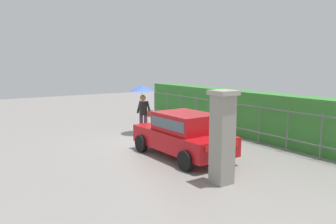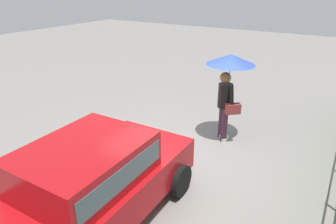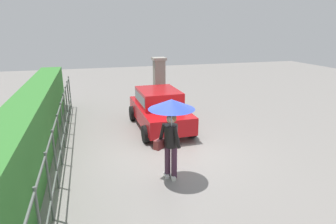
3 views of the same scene
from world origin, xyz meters
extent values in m
plane|color=gray|center=(0.00, 0.00, 0.00)|extent=(40.00, 40.00, 0.00)
cube|color=#B71116|center=(2.33, -0.14, 0.58)|extent=(3.73, 1.72, 0.60)
cube|color=#B71116|center=(2.48, -0.14, 1.18)|extent=(1.93, 1.48, 0.60)
cube|color=#4C5B66|center=(2.48, -0.14, 1.20)|extent=(1.78, 1.50, 0.33)
cylinder|color=black|center=(1.10, -1.01, 0.30)|extent=(0.60, 0.19, 0.60)
cylinder|color=black|center=(1.06, 0.67, 0.30)|extent=(0.60, 0.19, 0.60)
cylinder|color=black|center=(3.60, -0.95, 0.30)|extent=(0.60, 0.19, 0.60)
cylinder|color=black|center=(3.56, 0.73, 0.30)|extent=(0.60, 0.19, 0.60)
cube|color=red|center=(4.20, -0.65, 0.73)|extent=(0.06, 0.20, 0.16)
cube|color=red|center=(4.17, 0.45, 0.73)|extent=(0.06, 0.20, 0.16)
cylinder|color=#47283D|center=(-1.46, 0.43, 0.43)|extent=(0.15, 0.15, 0.86)
cylinder|color=#47283D|center=(-1.31, 0.56, 0.43)|extent=(0.15, 0.15, 0.86)
cube|color=white|center=(-1.50, 0.48, 0.04)|extent=(0.26, 0.10, 0.08)
cube|color=white|center=(-1.35, 0.61, 0.04)|extent=(0.26, 0.10, 0.08)
cylinder|color=black|center=(-1.39, 0.50, 1.15)|extent=(0.34, 0.34, 0.58)
sphere|color=#DBAD89|center=(-1.39, 0.50, 1.58)|extent=(0.22, 0.22, 0.22)
sphere|color=olive|center=(-1.37, 0.48, 1.60)|extent=(0.25, 0.25, 0.25)
cylinder|color=black|center=(-1.61, 0.41, 1.18)|extent=(0.23, 0.22, 0.56)
cylinder|color=black|center=(-1.28, 0.70, 1.18)|extent=(0.23, 0.22, 0.56)
cylinder|color=#B2B2B7|center=(-1.51, 0.52, 1.50)|extent=(0.02, 0.02, 0.77)
cone|color=blue|center=(-1.51, 0.52, 2.00)|extent=(1.13, 1.13, 0.24)
cube|color=maroon|center=(-1.27, 0.76, 0.91)|extent=(0.35, 0.36, 0.24)
cube|color=gray|center=(4.91, -0.77, 1.15)|extent=(0.48, 0.48, 2.30)
cube|color=#9E998E|center=(4.91, -0.77, 2.36)|extent=(0.60, 0.60, 0.12)
cylinder|color=#59605B|center=(-4.95, 3.28, 0.75)|extent=(0.05, 0.05, 1.50)
cylinder|color=#59605B|center=(-3.69, 3.28, 0.75)|extent=(0.05, 0.05, 1.50)
cylinder|color=#59605B|center=(-2.43, 3.28, 0.75)|extent=(0.05, 0.05, 1.50)
cylinder|color=#59605B|center=(-1.16, 3.28, 0.75)|extent=(0.05, 0.05, 1.50)
cylinder|color=#59605B|center=(0.10, 3.28, 0.75)|extent=(0.05, 0.05, 1.50)
cylinder|color=#59605B|center=(1.36, 3.28, 0.75)|extent=(0.05, 0.05, 1.50)
cylinder|color=#59605B|center=(2.62, 3.28, 0.75)|extent=(0.05, 0.05, 1.50)
cylinder|color=#59605B|center=(3.89, 3.28, 0.75)|extent=(0.05, 0.05, 1.50)
cylinder|color=#59605B|center=(5.15, 3.28, 0.75)|extent=(0.05, 0.05, 1.50)
cube|color=#59605B|center=(0.73, 3.28, 1.42)|extent=(11.36, 0.03, 0.04)
cube|color=#59605B|center=(0.73, 3.28, 0.45)|extent=(11.36, 0.03, 0.04)
cube|color=#387F33|center=(0.73, 4.03, 0.95)|extent=(12.36, 0.90, 1.90)
camera|label=1|loc=(10.97, -6.53, 3.11)|focal=35.40mm
camera|label=2|loc=(5.04, 2.88, 3.63)|focal=32.20mm
camera|label=3|loc=(-7.81, 2.38, 3.77)|focal=30.64mm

